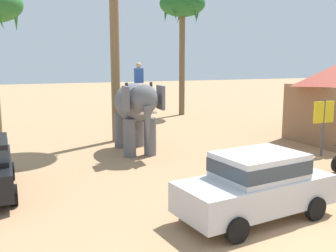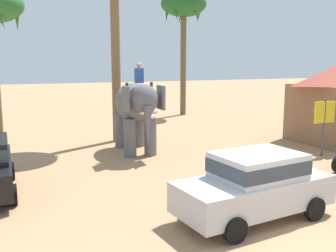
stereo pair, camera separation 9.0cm
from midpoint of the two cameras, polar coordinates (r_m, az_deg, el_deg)
name	(u,v)px [view 2 (the right image)]	position (r m, az deg, el deg)	size (l,w,h in m)	color
ground_plane	(266,228)	(10.06, 14.37, -14.15)	(120.00, 120.00, 0.00)	tan
car_sedan_foreground	(255,183)	(10.23, 12.84, -8.12)	(4.31, 2.33, 1.70)	#B7BABF
elephant_with_mahout	(136,107)	(16.84, -4.55, 2.77)	(1.71, 3.90, 3.88)	slate
palm_tree_left_of_road	(184,8)	(28.62, 2.38, 16.82)	(3.20, 3.20, 8.73)	brown
signboard_yellow	(324,116)	(17.48, 21.94, 1.35)	(1.00, 0.10, 2.40)	#4C4C51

